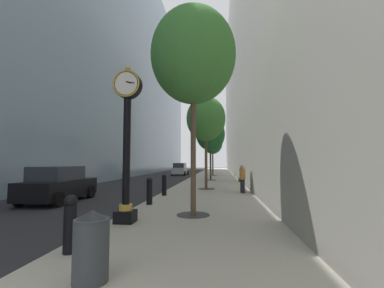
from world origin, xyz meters
TOP-DOWN VIEW (x-y plane):
  - ground_plane at (0.00, 27.00)m, footprint 110.00×110.00m
  - sidewalk_right at (2.58, 30.00)m, footprint 5.16×80.00m
  - building_block_left at (-11.99, 30.00)m, footprint 9.00×80.00m
  - building_block_right at (9.66, 30.00)m, footprint 9.00×80.00m
  - street_clock at (0.57, 6.28)m, footprint 0.84×0.55m
  - bollard_nearest at (0.41, 3.73)m, footprint 0.26×0.26m
  - bollard_third at (0.41, 9.44)m, footprint 0.26×0.26m
  - bollard_fourth at (0.41, 12.30)m, footprint 0.26×0.26m
  - street_tree_near at (2.44, 7.53)m, footprint 2.93×2.93m
  - street_tree_mid_near at (2.44, 15.75)m, footprint 2.58×2.58m
  - street_tree_mid_far at (2.44, 23.97)m, footprint 2.83×2.83m
  - street_tree_far at (2.44, 32.20)m, footprint 2.51×2.51m
  - trash_bin at (1.42, 2.64)m, footprint 0.53×0.53m
  - pedestrian_walking at (4.60, 13.88)m, footprint 0.46×0.52m
  - car_silver_near at (-2.32, 35.28)m, footprint 2.06×4.06m
  - car_black_mid at (-4.33, 10.51)m, footprint 2.02×4.16m

SIDE VIEW (x-z plane):
  - ground_plane at x=0.00m, z-range 0.00..0.00m
  - sidewalk_right at x=2.58m, z-range 0.00..0.14m
  - trash_bin at x=1.42m, z-range 0.15..1.20m
  - bollard_nearest at x=0.41m, z-range 0.17..1.29m
  - bollard_third at x=0.41m, z-range 0.17..1.29m
  - bollard_fourth at x=0.41m, z-range 0.17..1.29m
  - car_black_mid at x=-4.33m, z-range -0.03..1.66m
  - car_silver_near at x=-2.32m, z-range -0.03..1.69m
  - pedestrian_walking at x=4.60m, z-range 0.18..1.79m
  - street_clock at x=0.57m, z-range 0.37..5.04m
  - street_tree_far at x=2.44m, z-range 1.50..7.15m
  - street_tree_mid_far at x=2.44m, z-range 1.55..7.64m
  - street_tree_mid_near at x=2.44m, z-range 1.69..7.79m
  - street_tree_near at x=2.44m, z-range 2.00..9.13m
  - building_block_right at x=9.66m, z-range 0.00..28.71m
  - building_block_left at x=-11.99m, z-range 0.00..32.80m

